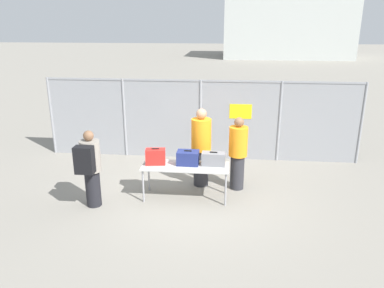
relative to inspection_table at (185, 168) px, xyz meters
The scene contains 11 objects.
ground_plane 0.70m from the inspection_table, 11.29° to the left, with size 120.00×120.00×0.00m, color gray.
fence_section 2.62m from the inspection_table, 87.26° to the left, with size 8.66×0.07×2.22m.
inspection_table is the anchor object (origin of this frame).
suitcase_red 0.70m from the inspection_table, behind, with size 0.45×0.30×0.36m.
suitcase_navy 0.23m from the inspection_table, 65.30° to the left, with size 0.47×0.33×0.32m.
suitcase_grey 0.64m from the inspection_table, ahead, with size 0.51×0.27×0.31m.
traveler_hooded 1.99m from the inspection_table, 162.20° to the right, with size 0.41×0.63×1.64m.
security_worker_near 0.82m from the inspection_table, 68.64° to the left, with size 0.46×0.46×1.85m.
security_worker_far 1.29m from the inspection_table, 28.61° to the left, with size 0.42×0.42×1.69m.
utility_trailer 4.55m from the inspection_table, 64.40° to the left, with size 3.26×2.13×0.67m.
distant_hangar 35.75m from the inspection_table, 79.28° to the left, with size 12.90×8.05×5.88m.
Camera 1 is at (0.77, -7.45, 3.70)m, focal length 35.00 mm.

